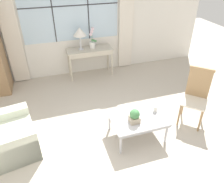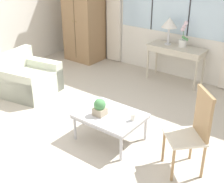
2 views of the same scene
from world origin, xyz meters
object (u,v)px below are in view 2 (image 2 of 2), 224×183
at_px(console_table, 176,51).
at_px(potted_orchid, 183,38).
at_px(armoire, 84,17).
at_px(pillar_candle, 133,118).
at_px(potted_plant_small, 100,107).
at_px(table_lamp, 169,23).
at_px(coffee_table, 110,117).
at_px(side_chair_wooden, 194,128).
at_px(armchair_upholstered, 29,80).

xyz_separation_m(console_table, potted_orchid, (0.09, 0.07, 0.28)).
height_order(armoire, pillar_candle, armoire).
distance_m(armoire, potted_plant_small, 3.62).
height_order(console_table, potted_orchid, potted_orchid).
xyz_separation_m(armoire, table_lamp, (2.19, 0.12, 0.15)).
distance_m(armoire, potted_orchid, 2.50).
distance_m(console_table, potted_plant_small, 2.62).
height_order(armoire, table_lamp, armoire).
distance_m(potted_orchid, coffee_table, 2.64).
bearing_deg(pillar_candle, side_chair_wooden, 3.21).
bearing_deg(pillar_candle, armchair_upholstered, 174.18).
bearing_deg(table_lamp, potted_orchid, 6.26).
bearing_deg(console_table, table_lamp, 171.63).
height_order(console_table, side_chair_wooden, side_chair_wooden).
height_order(potted_orchid, side_chair_wooden, potted_orchid).
height_order(console_table, armchair_upholstered, armchair_upholstered).
relative_size(coffee_table, potted_plant_small, 3.72).
height_order(armoire, potted_orchid, armoire).
xyz_separation_m(side_chair_wooden, coffee_table, (-1.21, -0.10, -0.23)).
height_order(side_chair_wooden, coffee_table, side_chair_wooden).
xyz_separation_m(potted_orchid, potted_plant_small, (0.05, -2.68, -0.39)).
xyz_separation_m(potted_orchid, armchair_upholstered, (-2.03, -2.27, -0.66)).
bearing_deg(console_table, armoire, -177.89).
bearing_deg(side_chair_wooden, table_lamp, 124.37).
bearing_deg(potted_plant_small, potted_orchid, 91.17).
distance_m(console_table, armchair_upholstered, 2.96).
distance_m(table_lamp, side_chair_wooden, 3.02).
distance_m(armchair_upholstered, coffee_table, 2.21).
bearing_deg(coffee_table, armoire, 137.59).
relative_size(armchair_upholstered, side_chair_wooden, 0.97).
relative_size(armoire, armchair_upholstered, 1.94).
bearing_deg(table_lamp, side_chair_wooden, -55.63).
xyz_separation_m(armchair_upholstered, pillar_candle, (2.54, -0.26, 0.20)).
height_order(armoire, coffee_table, armoire).
bearing_deg(coffee_table, armchair_upholstered, 172.01).
bearing_deg(potted_orchid, table_lamp, -173.74).
relative_size(potted_orchid, side_chair_wooden, 0.48).
height_order(coffee_table, pillar_candle, pillar_candle).
bearing_deg(potted_orchid, potted_plant_small, -88.83).
distance_m(console_table, pillar_candle, 2.54).
relative_size(table_lamp, side_chair_wooden, 0.51).
relative_size(armoire, table_lamp, 3.68).
relative_size(armoire, coffee_table, 2.21).
height_order(potted_orchid, potted_plant_small, potted_orchid).
relative_size(table_lamp, pillar_candle, 4.74).
distance_m(armoire, side_chair_wooden, 4.53).
distance_m(armoire, pillar_candle, 3.87).
xyz_separation_m(potted_orchid, coffee_table, (0.16, -2.58, -0.56)).
xyz_separation_m(console_table, potted_plant_small, (0.15, -2.61, -0.11)).
xyz_separation_m(table_lamp, potted_plant_small, (0.36, -2.64, -0.64)).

